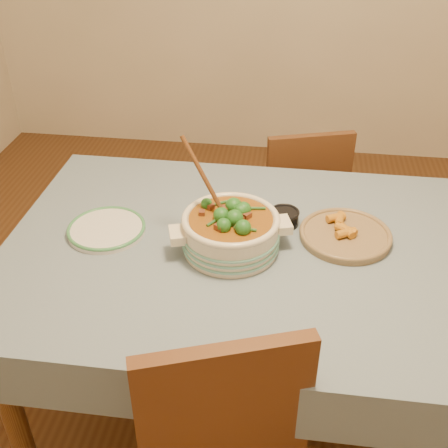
{
  "coord_description": "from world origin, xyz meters",
  "views": [
    {
      "loc": [
        0.05,
        -1.42,
        1.81
      ],
      "look_at": [
        -0.14,
        -0.03,
        0.86
      ],
      "focal_mm": 45.0,
      "sensor_mm": 36.0,
      "label": 1
    }
  ],
  "objects_px": {
    "dining_table": "(267,271)",
    "white_plate": "(107,229)",
    "chair_far": "(300,195)",
    "stew_casserole": "(231,229)",
    "fried_plate": "(345,234)",
    "condiment_bowl": "(284,217)"
  },
  "relations": [
    {
      "from": "stew_casserole",
      "to": "white_plate",
      "type": "xyz_separation_m",
      "value": [
        -0.41,
        0.04,
        -0.06
      ]
    },
    {
      "from": "dining_table",
      "to": "condiment_bowl",
      "type": "bearing_deg",
      "value": 73.66
    },
    {
      "from": "condiment_bowl",
      "to": "fried_plate",
      "type": "relative_size",
      "value": 0.3
    },
    {
      "from": "white_plate",
      "to": "fried_plate",
      "type": "relative_size",
      "value": 1.01
    },
    {
      "from": "dining_table",
      "to": "condiment_bowl",
      "type": "height_order",
      "value": "condiment_bowl"
    },
    {
      "from": "stew_casserole",
      "to": "fried_plate",
      "type": "bearing_deg",
      "value": 16.6
    },
    {
      "from": "condiment_bowl",
      "to": "dining_table",
      "type": "bearing_deg",
      "value": -106.34
    },
    {
      "from": "white_plate",
      "to": "fried_plate",
      "type": "bearing_deg",
      "value": 4.99
    },
    {
      "from": "stew_casserole",
      "to": "chair_far",
      "type": "xyz_separation_m",
      "value": [
        0.22,
        0.86,
        -0.37
      ]
    },
    {
      "from": "white_plate",
      "to": "condiment_bowl",
      "type": "relative_size",
      "value": 3.36
    },
    {
      "from": "dining_table",
      "to": "white_plate",
      "type": "bearing_deg",
      "value": 177.8
    },
    {
      "from": "dining_table",
      "to": "chair_far",
      "type": "height_order",
      "value": "chair_far"
    },
    {
      "from": "condiment_bowl",
      "to": "fried_plate",
      "type": "xyz_separation_m",
      "value": [
        0.2,
        -0.06,
        -0.01
      ]
    },
    {
      "from": "stew_casserole",
      "to": "condiment_bowl",
      "type": "xyz_separation_m",
      "value": [
        0.16,
        0.16,
        -0.05
      ]
    },
    {
      "from": "white_plate",
      "to": "condiment_bowl",
      "type": "xyz_separation_m",
      "value": [
        0.57,
        0.13,
        0.02
      ]
    },
    {
      "from": "dining_table",
      "to": "chair_far",
      "type": "xyz_separation_m",
      "value": [
        0.1,
        0.84,
        -0.21
      ]
    },
    {
      "from": "stew_casserole",
      "to": "chair_far",
      "type": "bearing_deg",
      "value": 75.75
    },
    {
      "from": "dining_table",
      "to": "fried_plate",
      "type": "relative_size",
      "value": 5.08
    },
    {
      "from": "dining_table",
      "to": "stew_casserole",
      "type": "bearing_deg",
      "value": -170.73
    },
    {
      "from": "fried_plate",
      "to": "dining_table",
      "type": "bearing_deg",
      "value": -160.03
    },
    {
      "from": "condiment_bowl",
      "to": "fried_plate",
      "type": "distance_m",
      "value": 0.21
    },
    {
      "from": "fried_plate",
      "to": "chair_far",
      "type": "bearing_deg",
      "value": 100.5
    }
  ]
}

